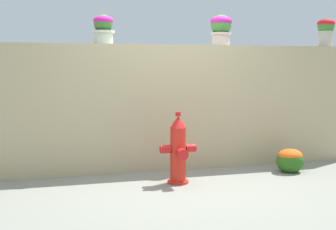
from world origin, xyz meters
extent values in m
plane|color=gray|center=(0.00, 0.00, 0.00)|extent=(24.00, 24.00, 0.00)
cube|color=tan|center=(0.00, 0.95, 0.85)|extent=(5.70, 0.42, 1.71)
cylinder|color=beige|center=(-0.85, 0.93, 1.80)|extent=(0.25, 0.25, 0.18)
cylinder|color=beige|center=(-0.85, 0.93, 1.87)|extent=(0.30, 0.30, 0.03)
sphere|color=#346B2A|center=(-0.85, 0.93, 1.97)|extent=(0.25, 0.25, 0.25)
ellipsoid|color=#BC1D81|center=(-0.85, 0.93, 2.01)|extent=(0.26, 0.26, 0.14)
cylinder|color=beige|center=(0.80, 0.92, 1.80)|extent=(0.25, 0.25, 0.18)
cylinder|color=beige|center=(0.80, 0.92, 1.87)|extent=(0.29, 0.29, 0.03)
sphere|color=#3B7A34|center=(0.80, 0.92, 1.99)|extent=(0.29, 0.29, 0.29)
ellipsoid|color=#B92288|center=(0.80, 0.92, 2.04)|extent=(0.30, 0.30, 0.16)
cylinder|color=#BAB5A6|center=(2.51, 0.97, 1.83)|extent=(0.21, 0.21, 0.24)
cylinder|color=#BAB5A6|center=(2.51, 0.97, 1.93)|extent=(0.24, 0.24, 0.03)
sphere|color=#387F2D|center=(2.51, 0.97, 2.02)|extent=(0.25, 0.25, 0.25)
ellipsoid|color=red|center=(2.51, 0.97, 2.06)|extent=(0.26, 0.26, 0.14)
cylinder|color=red|center=(-0.07, 0.10, 0.01)|extent=(0.26, 0.26, 0.03)
cylinder|color=red|center=(-0.07, 0.10, 0.34)|extent=(0.19, 0.19, 0.68)
cone|color=red|center=(-0.07, 0.10, 0.75)|extent=(0.20, 0.20, 0.14)
cylinder|color=red|center=(-0.07, 0.10, 0.85)|extent=(0.07, 0.07, 0.05)
cylinder|color=red|center=(-0.23, 0.10, 0.43)|extent=(0.13, 0.10, 0.10)
cylinder|color=red|center=(0.09, 0.10, 0.43)|extent=(0.13, 0.10, 0.10)
cylinder|color=red|center=(-0.07, -0.07, 0.39)|extent=(0.12, 0.14, 0.12)
ellipsoid|color=#2A5E19|center=(1.55, 0.25, 0.15)|extent=(0.37, 0.34, 0.33)
ellipsoid|color=#E75816|center=(1.55, 0.25, 0.22)|extent=(0.34, 0.30, 0.18)
camera|label=1|loc=(-1.55, -5.00, 1.43)|focal=47.50mm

